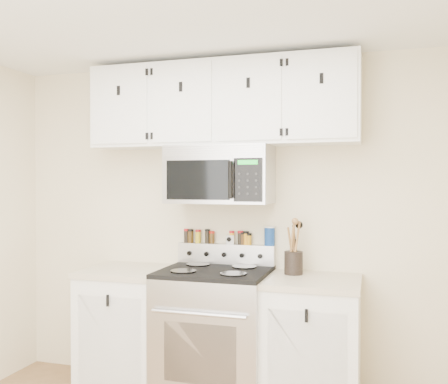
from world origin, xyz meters
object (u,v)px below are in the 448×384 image
range (215,334)px  utensil_crock (294,261)px  microwave (220,175)px  salt_canister (270,236)px

range → utensil_crock: bearing=14.3°
microwave → salt_canister: size_ratio=5.26×
utensil_crock → salt_canister: 0.29m
range → salt_canister: 0.82m
microwave → salt_canister: microwave is taller
range → utensil_crock: (0.54, 0.14, 0.53)m
microwave → utensil_crock: size_ratio=2.00×
range → salt_canister: bearing=39.7°
range → utensil_crock: size_ratio=2.89×
range → utensil_crock: 0.77m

